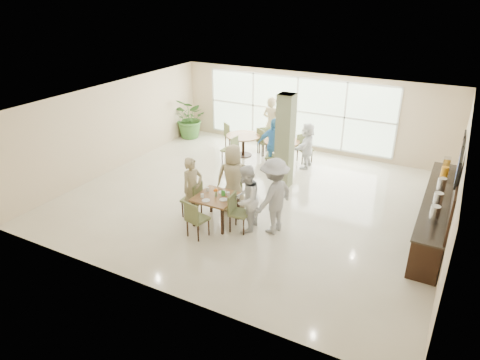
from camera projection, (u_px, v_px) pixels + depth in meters
The scene contains 23 objects.
ground at pixel (254, 198), 12.18m from camera, with size 10.00×10.00×0.00m, color beige.
room_shell at pixel (254, 142), 11.47m from camera, with size 10.00×10.00×10.00m.
window_bank at pixel (296, 111), 15.40m from camera, with size 7.00×0.04×7.00m.
column at pixel (285, 142), 12.39m from camera, with size 0.45×0.45×2.80m, color #6B7552.
main_table at pixel (216, 199), 10.67m from camera, with size 0.98×0.98×0.75m.
round_table_left at pixel (243, 139), 15.01m from camera, with size 1.19×1.19×0.75m.
round_table_right at pixel (282, 145), 14.48m from camera, with size 1.20×1.20×0.75m.
chairs_main_table at pixel (215, 206), 10.76m from camera, with size 1.94×2.04×0.95m.
chairs_table_left at pixel (242, 142), 15.10m from camera, with size 2.04×1.89×0.95m.
chairs_table_right at pixel (281, 149), 14.51m from camera, with size 2.15×1.80×0.95m.
tabletop_clutter at pixel (216, 194), 10.61m from camera, with size 0.74×0.78×0.21m.
buffet_counter at pixel (437, 211), 10.36m from camera, with size 0.64×4.70×1.95m.
wall_tv at pixel (459, 168), 8.70m from camera, with size 0.06×1.00×0.58m.
framed_art_a at pixel (461, 156), 10.11m from camera, with size 0.05×0.55×0.70m.
framed_art_b at pixel (462, 146), 10.75m from camera, with size 0.05×0.55×0.70m.
potted_plant at pixel (191, 118), 16.68m from camera, with size 1.43×1.43×1.59m, color #376729.
teen_left at pixel (193, 189), 10.84m from camera, with size 0.61×0.40×1.66m, color tan.
teen_far at pixel (233, 178), 11.22m from camera, with size 0.90×0.49×1.83m, color tan.
teen_right at pixel (246, 199), 10.28m from camera, with size 0.83×0.64×1.70m, color white.
teen_standing at pixel (274, 196), 10.18m from camera, with size 1.23×0.71×1.91m, color #A0A0A2.
adult_a at pixel (273, 145), 13.59m from camera, with size 1.04×0.59×1.78m, color #4696D3.
adult_b at pixel (307, 145), 13.97m from camera, with size 1.41×0.61×1.52m, color white.
adult_standing at pixel (271, 123), 15.44m from camera, with size 0.71×0.47×1.95m, color tan.
Camera 1 is at (4.76, -9.77, 5.54)m, focal length 32.00 mm.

